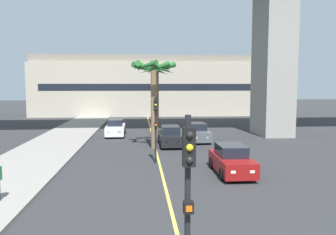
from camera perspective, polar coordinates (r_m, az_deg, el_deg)
lane_stripe_center at (r=24.25m, az=-2.01°, el=-5.82°), size 0.14×56.00×0.01m
pier_building_backdrop at (r=54.39m, az=-3.64°, el=5.36°), size 35.55×8.04×9.38m
car_queue_front at (r=28.67m, az=4.96°, el=-2.62°), size 1.95×4.16×1.56m
car_queue_second at (r=18.50m, az=10.78°, el=-7.22°), size 1.86×4.11×1.56m
car_queue_third at (r=32.00m, az=-8.96°, el=-1.82°), size 1.86×4.11×1.56m
car_queue_fourth at (r=26.48m, az=0.39°, el=-3.27°), size 1.84×4.10×1.56m
traffic_light_median_near at (r=6.68m, az=3.46°, el=-12.39°), size 0.24×0.37×4.20m
traffic_light_median_far at (r=20.17m, az=-2.14°, el=-0.33°), size 0.24×0.37×4.20m
palm_tree_near_median at (r=24.99m, az=-2.43°, el=6.89°), size 3.44×3.46×6.64m
palm_tree_mid_median at (r=37.07m, az=-1.94°, el=6.70°), size 2.88×2.88×7.04m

